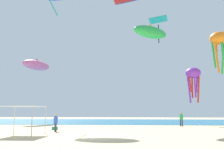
% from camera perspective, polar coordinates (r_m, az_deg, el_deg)
% --- Properties ---
extents(ground, '(110.00, 110.00, 0.10)m').
position_cam_1_polar(ground, '(20.89, -4.89, -13.56)').
color(ground, '#D1BA8C').
extents(ocean_strip, '(110.00, 22.79, 0.03)m').
position_cam_1_polar(ocean_strip, '(48.56, 0.58, -10.18)').
color(ocean_strip, '#1E6B93').
rests_on(ocean_strip, ground).
extents(canopy_tent, '(2.98, 3.23, 2.42)m').
position_cam_1_polar(canopy_tent, '(23.67, -18.82, -6.80)').
color(canopy_tent, '#B2B2B7').
rests_on(canopy_tent, ground).
extents(person_near_tent, '(0.43, 0.44, 1.81)m').
position_cam_1_polar(person_near_tent, '(35.36, 14.86, -9.14)').
color(person_near_tent, '#33384C').
rests_on(person_near_tent, ground).
extents(person_leftmost, '(0.40, 0.45, 1.69)m').
position_cam_1_polar(person_leftmost, '(26.55, -12.16, -9.92)').
color(person_leftmost, '#33384C').
rests_on(person_leftmost, ground).
extents(cooler_box, '(0.57, 0.37, 0.35)m').
position_cam_1_polar(cooler_box, '(28.95, -12.35, -11.34)').
color(cooler_box, '#1E8C4C').
rests_on(cooler_box, ground).
extents(kite_octopus_orange, '(2.54, 2.54, 5.09)m').
position_cam_1_polar(kite_octopus_orange, '(34.32, 22.24, 6.90)').
color(kite_octopus_orange, orange).
extents(kite_inflatable_pink, '(4.58, 6.17, 2.32)m').
position_cam_1_polar(kite_inflatable_pink, '(48.25, -16.15, 1.98)').
color(kite_inflatable_pink, pink).
extents(kite_diamond_teal, '(2.95, 2.96, 3.63)m').
position_cam_1_polar(kite_diamond_teal, '(39.30, 10.05, 11.41)').
color(kite_diamond_teal, teal).
extents(kite_octopus_purple, '(2.96, 2.96, 5.03)m').
position_cam_1_polar(kite_octopus_purple, '(39.12, 17.26, -0.04)').
color(kite_octopus_purple, purple).
extents(kite_inflatable_green, '(5.17, 4.53, 1.99)m').
position_cam_1_polar(kite_inflatable_green, '(33.58, 8.37, 9.13)').
color(kite_inflatable_green, green).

